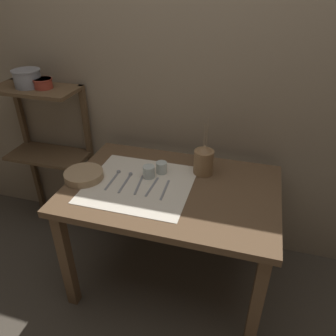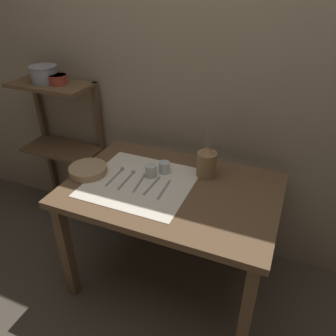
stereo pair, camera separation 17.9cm
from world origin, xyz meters
name	(u,v)px [view 1 (the left image)]	position (x,y,z in m)	size (l,w,h in m)	color
ground_plane	(171,277)	(0.00, 0.00, 0.00)	(12.00, 12.00, 0.00)	#473F35
stone_wall_back	(194,82)	(0.00, 0.51, 1.20)	(7.00, 0.06, 2.40)	gray
wooden_table	(172,201)	(0.00, 0.00, 0.65)	(1.19, 0.81, 0.75)	brown
wooden_shelf_unit	(47,133)	(-1.03, 0.35, 0.79)	(0.58, 0.29, 1.13)	brown
linen_cloth	(139,184)	(-0.19, -0.03, 0.75)	(0.59, 0.55, 0.00)	beige
pitcher_with_flowers	(204,160)	(0.14, 0.20, 0.83)	(0.12, 0.12, 0.35)	olive
wooden_bowl	(84,175)	(-0.52, -0.06, 0.77)	(0.23, 0.23, 0.05)	#9E7F5B
glass_tumbler_near	(149,172)	(-0.16, 0.06, 0.79)	(0.07, 0.07, 0.07)	#B7C1BC
glass_tumbler_far	(162,167)	(-0.10, 0.13, 0.78)	(0.07, 0.07, 0.07)	#B7C1BC
spoon_inner	(116,175)	(-0.35, 0.01, 0.75)	(0.02, 0.21, 0.02)	gray
spoon_outer	(128,178)	(-0.27, 0.01, 0.75)	(0.02, 0.21, 0.02)	gray
knife_center	(139,185)	(-0.18, -0.04, 0.75)	(0.03, 0.19, 0.00)	gray
fork_inner	(152,187)	(-0.11, -0.04, 0.75)	(0.02, 0.19, 0.00)	gray
fork_outer	(165,190)	(-0.03, -0.05, 0.75)	(0.02, 0.19, 0.00)	gray
metal_pot_large	(27,78)	(-1.07, 0.32, 1.19)	(0.18, 0.18, 0.11)	gray
metal_pot_small	(43,83)	(-0.96, 0.32, 1.17)	(0.12, 0.12, 0.06)	#9E3828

